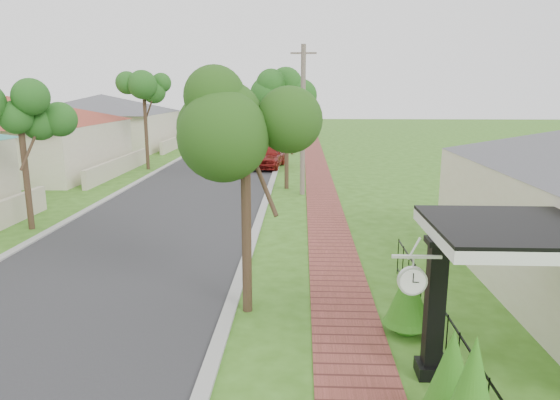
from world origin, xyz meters
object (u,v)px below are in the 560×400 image
(parked_car_red, at_px, (268,156))
(utility_pole, at_px, (303,120))
(near_tree, at_px, (245,130))
(station_clock, at_px, (413,279))
(porch_post, at_px, (434,316))
(parked_car_white, at_px, (268,142))

(parked_car_red, distance_m, utility_pole, 9.04)
(near_tree, distance_m, station_clock, 4.69)
(utility_pole, height_order, station_clock, utility_pole)
(porch_post, relative_size, near_tree, 0.49)
(porch_post, bearing_deg, parked_car_red, 100.61)
(parked_car_red, height_order, parked_car_white, parked_car_red)
(porch_post, height_order, parked_car_red, porch_post)
(near_tree, bearing_deg, porch_post, -35.59)
(parked_car_red, xyz_separation_m, utility_pole, (2.23, -8.31, 2.78))
(utility_pole, xyz_separation_m, station_clock, (1.75, -15.99, -1.59))
(near_tree, bearing_deg, utility_pole, 84.57)
(station_clock, bearing_deg, porch_post, 38.86)
(utility_pole, bearing_deg, parked_car_red, 104.98)
(near_tree, xyz_separation_m, utility_pole, (1.24, 13.09, -0.54))
(porch_post, bearing_deg, parked_car_white, 98.50)
(porch_post, xyz_separation_m, near_tree, (-3.49, 2.50, 2.97))
(station_clock, bearing_deg, near_tree, 135.94)
(utility_pole, bearing_deg, parked_car_white, 98.75)
(porch_post, height_order, parked_car_white, porch_post)
(parked_car_red, bearing_deg, porch_post, -73.00)
(porch_post, distance_m, station_clock, 1.05)
(near_tree, height_order, utility_pole, utility_pole)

